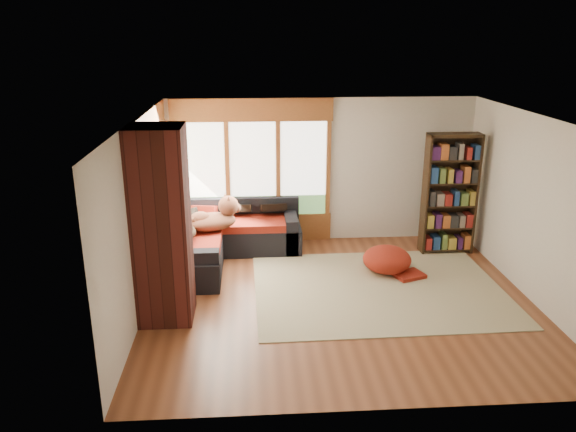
# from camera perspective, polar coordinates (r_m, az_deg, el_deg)

# --- Properties ---
(floor) EXTENTS (5.50, 5.50, 0.00)m
(floor) POSITION_cam_1_polar(r_m,az_deg,el_deg) (8.24, 5.21, -8.42)
(floor) COLOR brown
(floor) RESTS_ON ground
(ceiling) EXTENTS (5.50, 5.50, 0.00)m
(ceiling) POSITION_cam_1_polar(r_m,az_deg,el_deg) (7.45, 5.79, 9.75)
(ceiling) COLOR white
(wall_back) EXTENTS (5.50, 0.04, 2.60)m
(wall_back) POSITION_cam_1_polar(r_m,az_deg,el_deg) (10.13, 3.24, 4.61)
(wall_back) COLOR silver
(wall_back) RESTS_ON ground
(wall_front) EXTENTS (5.50, 0.04, 2.60)m
(wall_front) POSITION_cam_1_polar(r_m,az_deg,el_deg) (5.47, 9.67, -7.96)
(wall_front) COLOR silver
(wall_front) RESTS_ON ground
(wall_left) EXTENTS (0.04, 5.00, 2.60)m
(wall_left) POSITION_cam_1_polar(r_m,az_deg,el_deg) (7.79, -14.89, -0.23)
(wall_left) COLOR silver
(wall_left) RESTS_ON ground
(wall_right) EXTENTS (0.04, 5.00, 2.60)m
(wall_right) POSITION_cam_1_polar(r_m,az_deg,el_deg) (8.62, 23.84, 0.57)
(wall_right) COLOR silver
(wall_right) RESTS_ON ground
(windows_back) EXTENTS (2.82, 0.10, 1.90)m
(windows_back) POSITION_cam_1_polar(r_m,az_deg,el_deg) (10.01, -3.59, 4.73)
(windows_back) COLOR brown
(windows_back) RESTS_ON wall_back
(windows_left) EXTENTS (0.10, 2.62, 1.90)m
(windows_left) POSITION_cam_1_polar(r_m,az_deg,el_deg) (8.90, -13.35, 2.54)
(windows_left) COLOR brown
(windows_left) RESTS_ON wall_left
(roller_blind) EXTENTS (0.03, 0.72, 0.90)m
(roller_blind) POSITION_cam_1_polar(r_m,az_deg,el_deg) (9.60, -12.59, 6.19)
(roller_blind) COLOR #62794C
(roller_blind) RESTS_ON wall_left
(brick_chimney) EXTENTS (0.70, 0.70, 2.60)m
(brick_chimney) POSITION_cam_1_polar(r_m,az_deg,el_deg) (7.41, -12.72, -1.03)
(brick_chimney) COLOR #471914
(brick_chimney) RESTS_ON ground
(sectional_sofa) EXTENTS (2.20, 2.20, 0.80)m
(sectional_sofa) POSITION_cam_1_polar(r_m,az_deg,el_deg) (9.61, -7.93, -2.55)
(sectional_sofa) COLOR black
(sectional_sofa) RESTS_ON ground
(area_rug) EXTENTS (3.74, 2.89, 0.01)m
(area_rug) POSITION_cam_1_polar(r_m,az_deg,el_deg) (8.62, 9.14, -7.27)
(area_rug) COLOR beige
(area_rug) RESTS_ON ground
(bookshelf) EXTENTS (0.90, 0.30, 2.09)m
(bookshelf) POSITION_cam_1_polar(r_m,az_deg,el_deg) (9.95, 16.11, 2.13)
(bookshelf) COLOR black
(bookshelf) RESTS_ON ground
(pouf) EXTENTS (0.97, 0.97, 0.42)m
(pouf) POSITION_cam_1_polar(r_m,az_deg,el_deg) (9.15, 10.02, -4.29)
(pouf) COLOR maroon
(pouf) RESTS_ON area_rug
(dog_tan) EXTENTS (0.97, 0.77, 0.48)m
(dog_tan) POSITION_cam_1_polar(r_m,az_deg,el_deg) (9.29, -7.38, -0.15)
(dog_tan) COLOR brown
(dog_tan) RESTS_ON sectional_sofa
(dog_brindle) EXTENTS (0.76, 0.83, 0.41)m
(dog_brindle) POSITION_cam_1_polar(r_m,az_deg,el_deg) (9.06, -11.12, -1.08)
(dog_brindle) COLOR black
(dog_brindle) RESTS_ON sectional_sofa
(throw_pillows) EXTENTS (1.98, 1.68, 0.45)m
(throw_pillows) POSITION_cam_1_polar(r_m,az_deg,el_deg) (9.59, -7.77, 0.37)
(throw_pillows) COLOR black
(throw_pillows) RESTS_ON sectional_sofa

